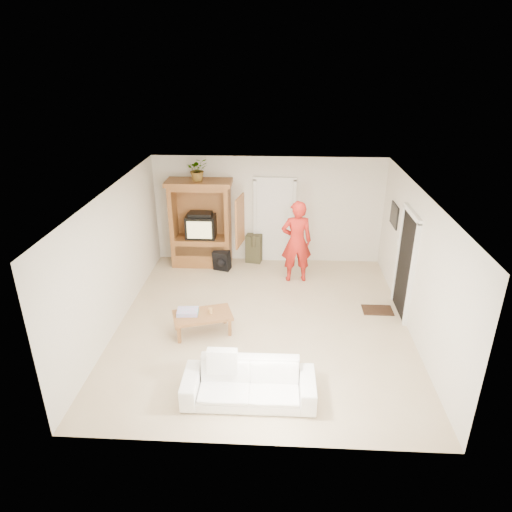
{
  "coord_description": "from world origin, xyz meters",
  "views": [
    {
      "loc": [
        0.28,
        -7.51,
        4.77
      ],
      "look_at": [
        -0.17,
        0.6,
        1.15
      ],
      "focal_mm": 32.0,
      "sensor_mm": 36.0,
      "label": 1
    }
  ],
  "objects_px": {
    "armoire": "(202,229)",
    "sofa": "(249,383)",
    "man": "(296,242)",
    "coffee_table": "(203,316)"
  },
  "relations": [
    {
      "from": "armoire",
      "to": "sofa",
      "type": "relative_size",
      "value": 1.07
    },
    {
      "from": "man",
      "to": "sofa",
      "type": "xyz_separation_m",
      "value": [
        -0.79,
        -4.01,
        -0.66
      ]
    },
    {
      "from": "sofa",
      "to": "armoire",
      "type": "bearing_deg",
      "value": 106.51
    },
    {
      "from": "sofa",
      "to": "coffee_table",
      "type": "relative_size",
      "value": 1.66
    },
    {
      "from": "armoire",
      "to": "sofa",
      "type": "xyz_separation_m",
      "value": [
        1.45,
        -4.77,
        -0.62
      ]
    },
    {
      "from": "armoire",
      "to": "man",
      "type": "xyz_separation_m",
      "value": [
        2.24,
        -0.76,
        0.03
      ]
    },
    {
      "from": "man",
      "to": "coffee_table",
      "type": "relative_size",
      "value": 1.59
    },
    {
      "from": "armoire",
      "to": "man",
      "type": "bearing_deg",
      "value": -18.81
    },
    {
      "from": "man",
      "to": "coffee_table",
      "type": "distance_m",
      "value": 2.94
    },
    {
      "from": "sofa",
      "to": "coffee_table",
      "type": "xyz_separation_m",
      "value": [
        -0.98,
        1.74,
        0.06
      ]
    }
  ]
}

